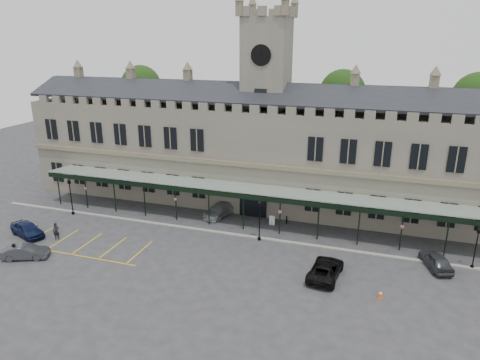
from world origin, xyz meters
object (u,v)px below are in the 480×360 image
(lamp_post_right, at_px, (476,244))
(sign_board, at_px, (272,220))
(person_b, at_px, (15,251))
(traffic_cone, at_px, (380,294))
(lamp_post_mid, at_px, (260,217))
(car_left_b, at_px, (25,252))
(station_building, at_px, (265,152))
(person_a, at_px, (56,231))
(clock_tower, at_px, (266,98))
(car_right_a, at_px, (436,260))
(car_left_a, at_px, (27,229))
(car_taxi, at_px, (220,210))
(lamp_post_left, at_px, (71,193))
(car_van, at_px, (326,269))

(lamp_post_right, height_order, sign_board, lamp_post_right)
(lamp_post_right, xyz_separation_m, person_b, (-40.45, -11.37, -1.62))
(traffic_cone, bearing_deg, lamp_post_mid, 149.74)
(person_b, bearing_deg, car_left_b, -149.36)
(traffic_cone, relative_size, car_left_b, 0.15)
(station_building, xyz_separation_m, person_a, (-17.57, -17.01, -5.56))
(person_a, bearing_deg, sign_board, 9.72)
(clock_tower, bearing_deg, car_right_a, -30.84)
(lamp_post_mid, height_order, car_left_a, lamp_post_mid)
(car_taxi, bearing_deg, clock_tower, 75.11)
(clock_tower, bearing_deg, station_building, -90.00)
(clock_tower, relative_size, lamp_post_right, 6.03)
(lamp_post_left, relative_size, lamp_post_mid, 1.02)
(car_van, distance_m, person_b, 28.63)
(lamp_post_left, bearing_deg, station_building, 28.22)
(station_building, bearing_deg, car_right_a, -30.65)
(sign_board, bearing_deg, person_a, -151.81)
(person_a, bearing_deg, car_taxi, 21.45)
(lamp_post_left, relative_size, car_van, 0.86)
(traffic_cone, bearing_deg, car_van, 157.89)
(sign_board, bearing_deg, car_van, -51.36)
(car_left_b, bearing_deg, station_building, -62.12)
(clock_tower, xyz_separation_m, lamp_post_right, (22.15, -10.45, -10.67))
(lamp_post_left, xyz_separation_m, person_b, (2.09, -10.79, -1.83))
(lamp_post_mid, distance_m, car_left_b, 22.54)
(clock_tower, distance_m, car_van, 22.43)
(car_left_a, xyz_separation_m, car_van, (30.73, 1.44, -0.05))
(car_left_b, relative_size, car_van, 0.80)
(clock_tower, relative_size, person_a, 13.66)
(clock_tower, height_order, person_a, clock_tower)
(sign_board, xyz_separation_m, person_b, (-20.99, -15.05, 0.29))
(station_building, xyz_separation_m, person_b, (-18.30, -21.73, -5.65))
(clock_tower, distance_m, car_right_a, 25.36)
(car_left_b, distance_m, car_taxi, 20.63)
(lamp_post_left, xyz_separation_m, sign_board, (23.08, 4.26, -2.12))
(car_right_a, xyz_separation_m, person_a, (-36.57, -5.75, 0.18))
(car_right_a, bearing_deg, person_b, -3.13)
(traffic_cone, distance_m, person_a, 31.90)
(car_left_a, relative_size, person_b, 2.78)
(car_left_b, relative_size, car_taxi, 0.83)
(lamp_post_mid, height_order, sign_board, lamp_post_mid)
(lamp_post_right, distance_m, sign_board, 19.90)
(sign_board, xyz_separation_m, car_van, (7.04, -9.19, 0.19))
(station_building, relative_size, car_left_a, 13.16)
(traffic_cone, xyz_separation_m, car_left_a, (-35.32, 0.42, 0.46))
(lamp_post_left, xyz_separation_m, car_van, (30.12, -4.93, -1.93))
(car_right_a, bearing_deg, station_building, -49.46)
(car_van, distance_m, person_a, 27.32)
(person_a, bearing_deg, car_left_a, 167.83)
(sign_board, height_order, car_van, car_van)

